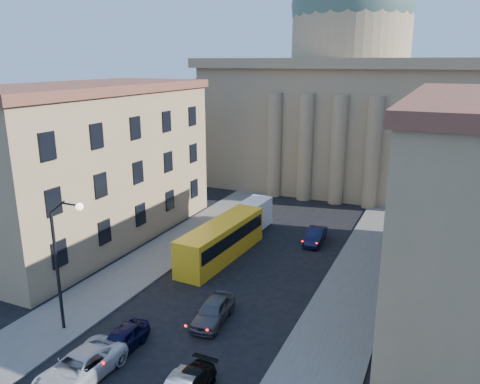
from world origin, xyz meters
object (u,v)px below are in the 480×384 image
object	(u,v)px
street_lamp	(62,255)
car_left_near	(121,340)
city_bus	(222,239)
box_truck	(252,217)

from	to	relation	value
street_lamp	car_left_near	distance (m)	6.29
city_bus	box_truck	bearing A→B (deg)	94.70
street_lamp	box_truck	xyz separation A→B (m)	(3.47, 21.75, -3.85)
car_left_near	box_truck	size ratio (longest dim) A/B	0.76
street_lamp	car_left_near	size ratio (longest dim) A/B	2.09
street_lamp	box_truck	bearing A→B (deg)	80.93
car_left_near	city_bus	world-z (taller)	city_bus
car_left_near	city_bus	bearing A→B (deg)	90.15
car_left_near	box_truck	distance (m)	22.10
city_bus	car_left_near	bearing A→B (deg)	-84.01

